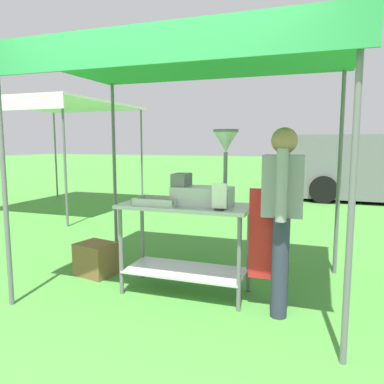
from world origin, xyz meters
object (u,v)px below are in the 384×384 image
Objects in this scene: stall_canopy at (188,64)px; supply_crate at (96,259)px; vendor at (281,211)px; donut_cart at (185,230)px; donut_tray at (158,202)px; neighbour_tent at (55,107)px; donut_fryer at (206,182)px; menu_sign at (219,199)px.

supply_crate is (-1.13, 0.05, -2.03)m from stall_canopy.
vendor is 2.19m from supply_crate.
donut_tray is (-0.23, -0.11, 0.28)m from donut_cart.
neighbour_tent is at bearing 141.53° from stall_canopy.
donut_tray reaches higher than donut_cart.
stall_canopy reaches higher than supply_crate.
stall_canopy is 1.58m from donut_cart.
vendor is (0.71, -0.11, -0.21)m from donut_fryer.
neighbour_tent is (-4.72, 3.74, 1.28)m from menu_sign.
vendor is (0.92, -0.22, -1.31)m from stall_canopy.
donut_tray is at bearing 179.48° from vendor.
donut_tray is 0.61× the size of donut_fryer.
stall_canopy is 1.34m from donut_tray.
stall_canopy is at bearing 42.39° from donut_tray.
stall_canopy is 12.74× the size of menu_sign.
donut_fryer is at bearing 171.50° from vendor.
donut_fryer is at bearing 12.01° from donut_tray.
stall_canopy is 1.89× the size of vendor.
donut_tray is at bearing -41.73° from neighbour_tent.
donut_tray is 0.27× the size of vendor.
donut_fryer is (0.21, -0.02, 0.48)m from donut_cart.
menu_sign reaches higher than donut_tray.
vendor reaches higher than supply_crate.
donut_cart is 5.82m from neighbour_tent.
vendor is 0.51× the size of neighbour_tent.
supply_crate is (-1.34, 0.17, -0.94)m from donut_fryer.
neighbour_tent is (-4.09, 3.65, 1.36)m from donut_tray.
neighbour_tent is at bearing 140.74° from donut_cart.
donut_cart is at bearing 152.70° from menu_sign.
menu_sign is at bearing -171.64° from vendor.
stall_canopy is at bearing 142.49° from menu_sign.
donut_tray is at bearing -153.91° from donut_cart.
menu_sign is 0.51× the size of supply_crate.
vendor is (0.53, 0.08, -0.09)m from menu_sign.
donut_fryer is (0.45, 0.10, 0.20)m from donut_tray.
neighbour_tent is at bearing 138.27° from donut_tray.
stall_canopy is at bearing 90.00° from donut_cart.
donut_fryer is 5.88m from neighbour_tent.
donut_fryer is 1.65m from supply_crate.
supply_crate is at bearing 177.28° from stall_canopy.
supply_crate is (-0.90, 0.27, -0.73)m from donut_tray.
donut_cart is 0.53m from donut_fryer.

